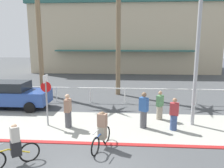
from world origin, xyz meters
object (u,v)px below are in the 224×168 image
Objects in this scene: stop_sign_bike_lane at (46,93)px; streetlight_curb at (200,38)px; car_blue_1 at (13,95)px; pedestrian_1 at (174,116)px; palm_tree_2 at (119,13)px; pedestrian_0 at (160,107)px; cyclist_blue_0 at (102,131)px; palm_tree_1 at (38,10)px; pedestrian_2 at (68,112)px; pedestrian_3 at (144,112)px; cyclist_yellow_1 at (14,146)px.

stop_sign_bike_lane is 7.68m from streetlight_curb.
car_blue_1 is 2.80× the size of pedestrian_1.
stop_sign_bike_lane is at bearing -115.01° from palm_tree_2.
streetlight_curb is at bearing -30.89° from pedestrian_0.
streetlight_curb reaches higher than car_blue_1.
streetlight_curb is 3.76m from pedestrian_1.
pedestrian_1 is at bearing 31.96° from cyclist_blue_0.
stop_sign_bike_lane is 0.58× the size of car_blue_1.
cyclist_blue_0 is at bearing -56.47° from palm_tree_1.
pedestrian_0 is at bearing 17.67° from pedestrian_2.
streetlight_curb is at bearing -12.94° from car_blue_1.
pedestrian_3 is at bearing 50.63° from cyclist_blue_0.
palm_tree_2 is 9.33m from car_blue_1.
pedestrian_1 is (2.91, -7.04, -5.48)m from palm_tree_2.
pedestrian_3 is (1.77, 2.16, 0.14)m from cyclist_blue_0.
cyclist_blue_0 is 2.71m from pedestrian_2.
stop_sign_bike_lane is 3.73m from cyclist_yellow_1.
car_blue_1 reaches higher than pedestrian_1.
pedestrian_3 is (3.64, 0.20, 0.06)m from pedestrian_2.
pedestrian_2 is at bearing -162.33° from pedestrian_0.
stop_sign_bike_lane is 1.71× the size of cyclist_yellow_1.
streetlight_curb is at bearing 3.04° from stop_sign_bike_lane.
palm_tree_2 is at bearing 4.83° from palm_tree_1.
stop_sign_bike_lane reaches higher than cyclist_yellow_1.
palm_tree_1 is 5.94m from palm_tree_2.
palm_tree_1 is 11.33m from pedestrian_0.
stop_sign_bike_lane is 8.41m from palm_tree_1.
car_blue_1 is at bearing 170.59° from pedestrian_0.
car_blue_1 is 9.03m from pedestrian_0.
pedestrian_1 reaches higher than cyclist_blue_0.
car_blue_1 is at bearing -147.39° from palm_tree_2.
cyclist_yellow_1 is 0.96× the size of pedestrian_0.
car_blue_1 is 2.93× the size of cyclist_yellow_1.
palm_tree_1 is at bearing 148.62° from pedestrian_0.
cyclist_yellow_1 is 0.90× the size of pedestrian_2.
pedestrian_2 is at bearing -34.29° from car_blue_1.
streetlight_curb is 0.90× the size of palm_tree_2.
palm_tree_1 is at bearing 81.60° from car_blue_1.
palm_tree_1 is at bearing 105.95° from cyclist_yellow_1.
palm_tree_1 is 5.16× the size of pedestrian_2.
cyclist_blue_0 is at bearing -128.45° from pedestrian_0.
palm_tree_2 is at bearing 113.62° from pedestrian_0.
pedestrian_1 is at bearing -17.30° from car_blue_1.
cyclist_blue_0 and cyclist_yellow_1 have the same top height.
cyclist_blue_0 is at bearing -91.69° from palm_tree_2.
pedestrian_2 is (3.77, -6.57, -5.63)m from palm_tree_1.
palm_tree_1 reaches higher than pedestrian_2.
pedestrian_2 is (1.08, -0.16, -0.91)m from stop_sign_bike_lane.
pedestrian_1 is 1.42m from pedestrian_3.
pedestrian_3 reaches higher than car_blue_1.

